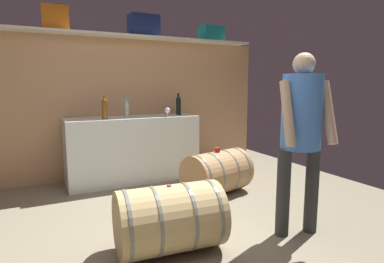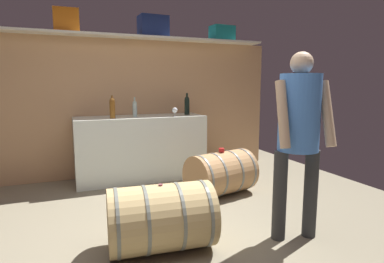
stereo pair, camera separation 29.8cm
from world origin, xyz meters
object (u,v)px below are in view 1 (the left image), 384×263
at_px(toolcase_navy, 144,26).
at_px(wine_barrel_far, 169,219).
at_px(wine_barrel_near, 217,173).
at_px(wine_bottle_amber, 105,108).
at_px(tasting_cup, 217,150).
at_px(winemaker_pouring, 301,126).
at_px(toolcase_orange, 55,18).
at_px(wine_glass, 167,111).
at_px(toolcase_teal, 211,34).
at_px(work_cabinet, 133,149).
at_px(wine_bottle_clear, 127,109).
at_px(wine_bottle_dark, 178,105).

height_order(toolcase_navy, wine_barrel_far, toolcase_navy).
bearing_deg(wine_barrel_near, wine_bottle_amber, 129.43).
relative_size(tasting_cup, winemaker_pouring, 0.04).
bearing_deg(toolcase_orange, wine_barrel_far, -72.64).
relative_size(toolcase_orange, wine_glass, 2.49).
relative_size(toolcase_navy, tasting_cup, 5.92).
bearing_deg(toolcase_teal, work_cabinet, -174.46).
xyz_separation_m(wine_bottle_clear, wine_bottle_amber, (-0.34, -0.14, 0.03)).
bearing_deg(wine_bottle_amber, toolcase_orange, 141.97).
bearing_deg(toolcase_orange, toolcase_teal, 2.62).
bearing_deg(wine_bottle_amber, wine_glass, -2.27).
bearing_deg(wine_bottle_amber, toolcase_navy, 29.97).
bearing_deg(tasting_cup, wine_glass, 110.93).
bearing_deg(wine_bottle_clear, wine_bottle_dark, 0.97).
bearing_deg(wine_glass, wine_bottle_dark, 36.10).
height_order(wine_bottle_dark, winemaker_pouring, winemaker_pouring).
bearing_deg(wine_bottle_dark, work_cabinet, 178.14).
bearing_deg(tasting_cup, wine_barrel_far, -136.10).
bearing_deg(wine_barrel_near, toolcase_teal, 49.50).
xyz_separation_m(toolcase_navy, wine_bottle_clear, (-0.37, -0.27, -1.22)).
relative_size(toolcase_navy, wine_glass, 3.22).
bearing_deg(toolcase_orange, winemaker_pouring, -52.36).
bearing_deg(wine_barrel_far, wine_glass, 72.98).
relative_size(work_cabinet, wine_bottle_clear, 6.64).
height_order(toolcase_teal, wine_bottle_clear, toolcase_teal).
bearing_deg(toolcase_navy, tasting_cup, -71.62).
bearing_deg(toolcase_navy, work_cabinet, -144.43).
bearing_deg(winemaker_pouring, toolcase_orange, -43.21).
xyz_separation_m(toolcase_orange, wine_bottle_amber, (0.52, -0.41, -1.20)).
xyz_separation_m(wine_bottle_dark, wine_barrel_far, (-1.05, -2.15, -0.81)).
bearing_deg(wine_glass, wine_barrel_near, -69.23).
height_order(work_cabinet, tasting_cup, work_cabinet).
distance_m(wine_bottle_dark, wine_barrel_near, 1.35).
xyz_separation_m(work_cabinet, tasting_cup, (0.81, -1.09, 0.11)).
xyz_separation_m(wine_bottle_dark, tasting_cup, (0.07, -1.07, -0.52)).
distance_m(toolcase_orange, wine_barrel_far, 3.19).
bearing_deg(tasting_cup, wine_bottle_amber, 143.58).
height_order(toolcase_navy, work_cabinet, toolcase_navy).
bearing_deg(wine_barrel_near, toolcase_navy, 97.48).
bearing_deg(wine_bottle_amber, wine_barrel_far, -86.88).
relative_size(work_cabinet, winemaker_pouring, 1.11).
bearing_deg(wine_barrel_far, toolcase_navy, 80.93).
relative_size(toolcase_navy, wine_barrel_near, 0.45).
xyz_separation_m(work_cabinet, wine_barrel_near, (0.80, -1.09, -0.19)).
relative_size(toolcase_orange, wine_bottle_clear, 1.17).
bearing_deg(wine_barrel_near, wine_glass, 96.68).
height_order(wine_barrel_near, tasting_cup, tasting_cup).
distance_m(toolcase_navy, wine_bottle_dark, 1.30).
xyz_separation_m(wine_bottle_dark, winemaker_pouring, (0.16, -2.39, -0.06)).
relative_size(wine_bottle_dark, wine_bottle_amber, 1.05).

